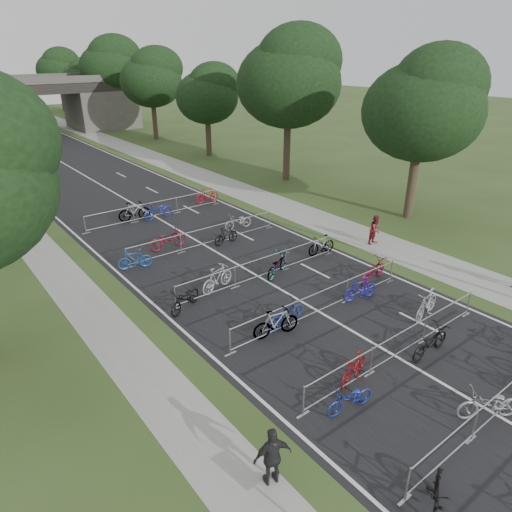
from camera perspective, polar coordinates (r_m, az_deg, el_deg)
The scene contains 40 objects.
road at distance 52.62m, azimuth -24.30°, elevation 11.36°, with size 11.00×140.00×0.01m, color black.
sidewalk_right at distance 55.02m, azimuth -16.16°, elevation 13.02°, with size 3.00×140.00×0.01m, color gray.
lane_markings at distance 52.62m, azimuth -24.30°, elevation 11.35°, with size 0.12×140.00×0.00m, color silver.
overpass_bridge at distance 66.64m, azimuth -28.38°, elevation 16.09°, with size 31.00×8.00×7.05m.
tree_right_0 at distance 30.12m, azimuth 20.39°, elevation 17.11°, with size 7.17×7.17×10.93m.
tree_right_1 at distance 37.86m, azimuth 4.33°, elevation 21.16°, with size 8.18×8.18×12.47m.
tree_right_2 at distance 47.59m, azimuth -6.01°, elevation 19.40°, with size 6.16×6.16×9.39m.
tree_right_3 at distance 58.01m, azimuth -12.86°, elevation 20.82°, with size 7.17×7.17×10.93m.
tree_right_4 at distance 68.96m, azimuth -17.65°, elevation 21.64°, with size 8.18×8.18×12.47m.
tree_right_5 at distance 80.31m, azimuth -20.81°, elevation 20.07°, with size 6.16×6.16×9.39m.
tree_right_6 at distance 91.73m, azimuth -23.46°, elevation 20.67°, with size 7.17×7.17×10.93m.
barrier_row_1 at distance 15.86m, azimuth 28.35°, elevation -15.72°, with size 9.70×0.08×1.10m.
barrier_row_2 at distance 17.09m, azimuth 17.46°, elevation -10.52°, with size 9.70×0.08×1.10m.
barrier_row_3 at distance 19.05m, azimuth 8.22°, elevation -5.67°, with size 9.70×0.08×1.10m.
barrier_row_4 at distance 21.64m, azimuth 0.67°, elevation -1.52°, with size 9.70×0.08×1.10m.
barrier_row_5 at distance 25.41m, azimuth -6.37°, elevation 2.39°, with size 9.70×0.08×1.10m.
barrier_row_6 at distance 30.40m, azimuth -12.41°, elevation 5.70°, with size 9.70×0.08×1.10m.
bike_4 at distance 12.74m, azimuth 21.59°, elevation -26.11°, with size 0.48×1.71×1.03m, color black.
bike_5 at distance 15.65m, azimuth 27.17°, elevation -16.19°, with size 0.69×1.97×1.03m, color gray.
bike_8 at distance 14.61m, azimuth 11.69°, elevation -17.12°, with size 0.59×1.68×0.88m, color navy.
bike_9 at distance 15.69m, azimuth 12.13°, elevation -13.48°, with size 0.48×1.71×1.03m, color maroon.
bike_10 at distance 17.57m, azimuth 20.92°, elevation -10.03°, with size 0.73×2.09×1.10m, color black.
bike_11 at distance 19.81m, azimuth 20.57°, elevation -5.69°, with size 0.56×1.98×1.19m, color #97989E.
bike_12 at distance 17.44m, azimuth 2.50°, elevation -8.36°, with size 0.54×1.93×1.16m, color #ADB0B6.
bike_13 at distance 18.11m, azimuth 3.75°, elevation -7.25°, with size 0.69×1.99×1.04m, color navy.
bike_14 at distance 20.36m, azimuth 12.90°, elevation -4.05°, with size 0.49×1.73×1.04m, color #1F1C9A.
bike_15 at distance 22.07m, azimuth 14.42°, elevation -1.79°, with size 0.73×2.10×1.11m, color maroon.
bike_16 at distance 19.34m, azimuth -8.83°, elevation -5.33°, with size 0.68×1.94×1.02m, color black.
bike_17 at distance 20.65m, azimuth -4.86°, elevation -2.81°, with size 0.56×1.98×1.19m, color #A1A3A9.
bike_18 at distance 21.97m, azimuth 2.65°, elevation -1.16°, with size 0.71×2.04×1.07m, color #ADB0B6.
bike_19 at distance 24.50m, azimuth 8.18°, elevation 1.37°, with size 0.49×1.74×1.04m, color #ADB0B6.
bike_20 at distance 23.40m, azimuth -14.90°, elevation -0.41°, with size 0.48×1.70×1.02m, color #1C4C9D.
bike_21 at distance 25.39m, azimuth -11.00°, elevation 2.12°, with size 0.75×2.16×1.13m, color maroon.
bike_22 at distance 25.61m, azimuth -3.77°, elevation 2.57°, with size 0.47×1.68×1.01m, color black.
bike_23 at distance 27.77m, azimuth -2.24°, elevation 4.33°, with size 0.64×1.83×0.96m, color #A5A4AB.
bike_25 at distance 30.14m, azimuth -14.98°, elevation 5.41°, with size 0.58×2.04×1.23m, color #ADB0B6.
bike_26 at distance 30.15m, azimuth -12.15°, elevation 5.57°, with size 0.73×2.09×1.10m, color #1C2D9D.
bike_27 at distance 32.88m, azimuth -6.15°, elevation 7.52°, with size 0.50×1.76×1.06m, color maroon.
pedestrian_b at distance 26.33m, azimuth 14.71°, elevation 3.17°, with size 0.80×0.63×1.65m, color maroon.
pedestrian_c at distance 12.29m, azimuth 2.09°, elevation -23.78°, with size 1.01×0.42×1.72m, color #242326.
Camera 1 is at (-12.14, -0.21, 10.02)m, focal length 32.00 mm.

